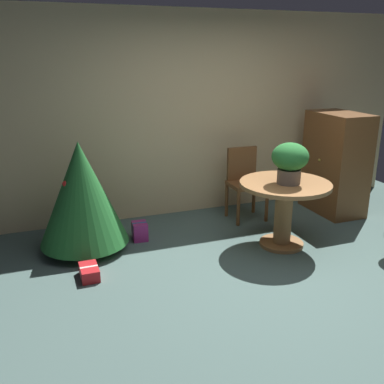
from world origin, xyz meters
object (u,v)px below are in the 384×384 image
at_px(flower_vase, 290,160).
at_px(wooden_chair_far, 245,179).
at_px(round_dining_table, 284,202).
at_px(wooden_cabinet, 336,163).
at_px(holiday_tree, 82,193).
at_px(gift_box_purple, 140,231).
at_px(gift_box_red, 89,272).

xyz_separation_m(flower_vase, wooden_chair_far, (-0.01, 1.00, -0.47)).
relative_size(round_dining_table, wooden_cabinet, 0.74).
distance_m(wooden_chair_far, holiday_tree, 2.11).
bearing_deg(round_dining_table, holiday_tree, 162.16).
distance_m(holiday_tree, gift_box_purple, 0.83).
relative_size(wooden_chair_far, holiday_tree, 0.76).
height_order(flower_vase, gift_box_red, flower_vase).
xyz_separation_m(flower_vase, gift_box_purple, (-1.47, 0.75, -0.89)).
xyz_separation_m(flower_vase, wooden_cabinet, (1.23, 0.79, -0.33)).
relative_size(round_dining_table, gift_box_red, 3.45).
distance_m(round_dining_table, wooden_chair_far, 0.95).
bearing_deg(flower_vase, wooden_cabinet, 32.60).
distance_m(round_dining_table, gift_box_purple, 1.68).
relative_size(flower_vase, wooden_cabinet, 0.33).
relative_size(gift_box_purple, wooden_cabinet, 0.16).
xyz_separation_m(flower_vase, gift_box_red, (-2.15, 0.04, -0.94)).
distance_m(holiday_tree, wooden_cabinet, 3.33).
xyz_separation_m(round_dining_table, wooden_chair_far, (0.00, 0.95, 0.01)).
bearing_deg(round_dining_table, gift_box_red, -179.81).
height_order(round_dining_table, gift_box_red, round_dining_table).
distance_m(round_dining_table, wooden_cabinet, 1.45).
distance_m(flower_vase, wooden_chair_far, 1.10).
bearing_deg(wooden_chair_far, holiday_tree, -172.38).
bearing_deg(holiday_tree, gift_box_red, -94.41).
height_order(flower_vase, wooden_cabinet, wooden_cabinet).
xyz_separation_m(round_dining_table, flower_vase, (0.01, -0.05, 0.48)).
bearing_deg(flower_vase, round_dining_table, 97.06).
xyz_separation_m(wooden_chair_far, holiday_tree, (-2.09, -0.28, 0.12)).
xyz_separation_m(round_dining_table, holiday_tree, (-2.09, 0.67, 0.13)).
bearing_deg(holiday_tree, gift_box_purple, 2.97).
bearing_deg(gift_box_red, gift_box_purple, 46.44).
xyz_separation_m(gift_box_red, gift_box_purple, (0.68, 0.71, 0.05)).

